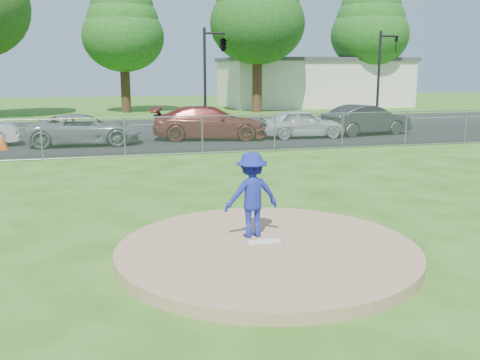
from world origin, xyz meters
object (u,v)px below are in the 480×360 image
(traffic_signal_center, at_px, (221,46))
(parked_car_charcoal, at_px, (367,120))
(commercial_building, at_px, (312,82))
(tree_right, at_px, (258,11))
(parked_car_gray, at_px, (84,129))
(pitcher, at_px, (252,195))
(parked_car_darkred, at_px, (210,123))
(tree_far_right, at_px, (370,25))
(traffic_signal_right, at_px, (382,68))
(tree_center, at_px, (123,26))
(parked_car_pearl, at_px, (302,123))
(traffic_cone, at_px, (3,142))

(traffic_signal_center, height_order, parked_car_charcoal, traffic_signal_center)
(traffic_signal_center, bearing_deg, commercial_building, 53.06)
(tree_right, xyz_separation_m, parked_car_gray, (-12.60, -16.19, -6.96))
(pitcher, bearing_deg, parked_car_darkred, -103.08)
(tree_far_right, relative_size, pitcher, 6.70)
(tree_right, height_order, traffic_signal_right, tree_right)
(tree_center, bearing_deg, parked_car_gray, -98.14)
(tree_right, xyz_separation_m, parked_car_charcoal, (1.29, -15.80, -6.88))
(commercial_building, distance_m, parked_car_darkred, 25.73)
(tree_far_right, height_order, traffic_signal_right, tree_far_right)
(parked_car_gray, xyz_separation_m, parked_car_pearl, (10.27, 0.04, 0.02))
(parked_car_gray, distance_m, parked_car_charcoal, 13.90)
(traffic_signal_center, distance_m, parked_car_darkred, 7.05)
(tree_far_right, distance_m, parked_car_gray, 31.08)
(parked_car_pearl, bearing_deg, pitcher, 159.27)
(tree_far_right, xyz_separation_m, parked_car_charcoal, (-9.71, -18.80, -6.29))
(parked_car_gray, height_order, parked_car_pearl, parked_car_pearl)
(traffic_signal_center, bearing_deg, traffic_signal_right, 0.00)
(tree_right, xyz_separation_m, traffic_signal_center, (-5.03, -10.00, -3.04))
(tree_right, relative_size, parked_car_gray, 2.38)
(traffic_signal_center, relative_size, pitcher, 3.49)
(parked_car_darkred, bearing_deg, commercial_building, -21.25)
(tree_right, xyz_separation_m, traffic_cone, (-15.83, -16.99, -7.29))
(traffic_signal_center, xyz_separation_m, pitcher, (-4.09, -21.38, -3.61))
(tree_right, xyz_separation_m, parked_car_darkred, (-6.85, -15.64, -6.85))
(tree_far_right, height_order, traffic_signal_center, tree_far_right)
(parked_car_darkred, relative_size, parked_car_charcoal, 1.18)
(tree_center, distance_m, parked_car_darkred, 18.79)
(tree_right, distance_m, traffic_signal_right, 12.08)
(pitcher, height_order, traffic_cone, pitcher)
(traffic_signal_right, relative_size, traffic_cone, 7.98)
(traffic_signal_center, distance_m, parked_car_pearl, 7.77)
(parked_car_gray, bearing_deg, tree_right, -37.06)
(commercial_building, distance_m, parked_car_charcoal, 22.58)
(tree_right, relative_size, pitcher, 7.26)
(tree_center, bearing_deg, tree_far_right, 2.73)
(commercial_building, relative_size, tree_far_right, 1.53)
(tree_center, relative_size, tree_far_right, 0.92)
(tree_center, height_order, parked_car_charcoal, tree_center)
(pitcher, height_order, parked_car_charcoal, pitcher)
(parked_car_darkred, bearing_deg, parked_car_charcoal, -79.73)
(commercial_building, distance_m, tree_far_right, 7.00)
(commercial_building, distance_m, parked_car_gray, 29.65)
(traffic_cone, xyz_separation_m, parked_car_gray, (3.23, 0.79, 0.33))
(traffic_cone, bearing_deg, tree_center, 72.93)
(parked_car_gray, bearing_deg, commercial_building, -40.62)
(parked_car_gray, bearing_deg, traffic_signal_center, -49.89)
(commercial_building, height_order, tree_far_right, tree_far_right)
(tree_center, xyz_separation_m, traffic_signal_center, (4.97, -12.00, -1.86))
(traffic_signal_right, distance_m, traffic_cone, 22.40)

